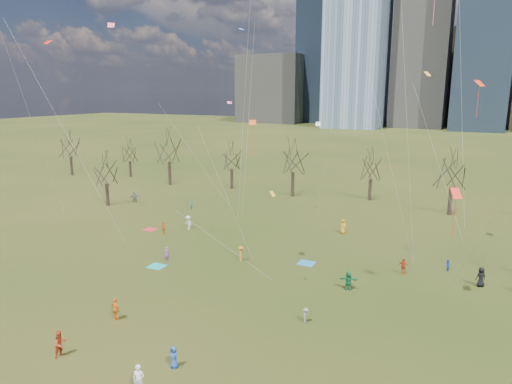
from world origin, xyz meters
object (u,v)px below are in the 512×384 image
at_px(blanket_teal, 157,266).
at_px(blanket_crimson, 150,229).
at_px(blanket_navy, 306,263).
at_px(person_1, 139,380).
at_px(person_0, 174,357).
at_px(person_4, 116,309).
at_px(person_2, 60,344).

distance_m(blanket_teal, blanket_crimson, 12.76).
xyz_separation_m(blanket_navy, person_1, (-1.66, -23.41, 0.90)).
relative_size(blanket_navy, person_0, 1.08).
bearing_deg(person_4, blanket_teal, -55.38).
height_order(blanket_crimson, person_2, person_2).
bearing_deg(blanket_navy, blanket_crimson, 174.17).
height_order(blanket_teal, blanket_navy, same).
bearing_deg(person_2, person_0, -64.25).
relative_size(person_2, person_4, 1.02).
distance_m(blanket_navy, blanket_crimson, 21.66).
bearing_deg(person_0, blanket_navy, 96.41).
bearing_deg(person_0, person_1, -85.03).
bearing_deg(blanket_teal, blanket_crimson, 131.70).
relative_size(blanket_crimson, person_0, 1.08).
distance_m(blanket_navy, person_4, 19.56).
relative_size(blanket_navy, person_1, 0.87).
xyz_separation_m(blanket_teal, blanket_navy, (13.05, 7.33, 0.00)).
xyz_separation_m(blanket_crimson, person_4, (12.55, -19.55, 0.87)).
height_order(person_0, person_1, person_1).
distance_m(person_0, person_2, 7.71).
bearing_deg(blanket_navy, person_1, -94.04).
xyz_separation_m(person_0, person_1, (-0.28, -2.97, 0.17)).
height_order(person_0, person_4, person_4).
relative_size(blanket_teal, person_4, 0.90).
bearing_deg(person_4, person_1, 152.96).
bearing_deg(blanket_crimson, blanket_teal, -48.30).
distance_m(blanket_navy, person_0, 20.50).
bearing_deg(person_4, blanket_crimson, -44.75).
bearing_deg(blanket_teal, person_1, -54.67).
xyz_separation_m(blanket_crimson, person_2, (12.78, -24.87, 0.89)).
relative_size(blanket_teal, blanket_crimson, 1.00).
bearing_deg(person_1, person_4, 118.48).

